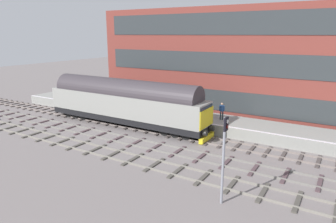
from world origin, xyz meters
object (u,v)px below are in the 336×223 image
Objects in this scene: signal_post_mid at (224,152)px; waiting_passenger at (222,110)px; diesel_locomotive at (124,101)px; platform_number_sign at (208,108)px.

signal_post_mid reaches higher than waiting_passenger.
platform_number_sign is at bearing -76.04° from diesel_locomotive.
platform_number_sign is (2.01, -8.07, -0.12)m from diesel_locomotive.
signal_post_mid is at bearing -122.63° from diesel_locomotive.
diesel_locomotive is 11.03× the size of waiting_passenger.
signal_post_mid reaches higher than diesel_locomotive.
signal_post_mid is (-8.75, -13.67, 0.51)m from diesel_locomotive.
signal_post_mid is at bearing 85.34° from waiting_passenger.
platform_number_sign is (10.76, 5.59, -0.63)m from signal_post_mid.
diesel_locomotive is 16.24m from signal_post_mid.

